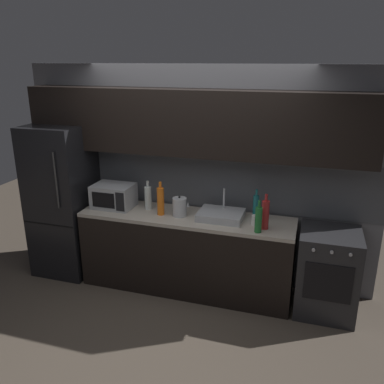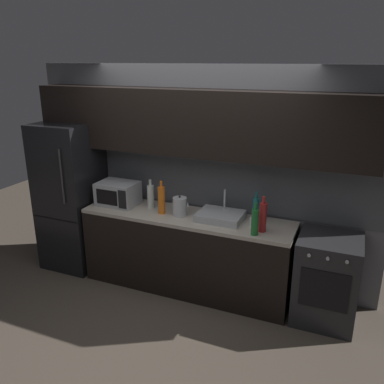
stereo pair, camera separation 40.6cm
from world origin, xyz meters
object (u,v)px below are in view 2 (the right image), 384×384
(wine_bottle_clear, at_px, (151,196))
(mug_white, at_px, (254,223))
(oven_range, at_px, (326,279))
(refrigerator, at_px, (71,196))
(wine_bottle_red, at_px, (263,217))
(wine_bottle_orange, at_px, (161,200))
(kettle, at_px, (180,206))
(wine_bottle_green, at_px, (255,222))
(wine_bottle_teal, at_px, (256,209))
(microwave, at_px, (118,193))

(wine_bottle_clear, height_order, mug_white, wine_bottle_clear)
(oven_range, height_order, wine_bottle_clear, wine_bottle_clear)
(refrigerator, xyz_separation_m, oven_range, (3.10, -0.00, -0.46))
(wine_bottle_red, bearing_deg, wine_bottle_orange, 177.30)
(mug_white, bearing_deg, kettle, 179.56)
(oven_range, relative_size, wine_bottle_red, 2.44)
(oven_range, height_order, wine_bottle_green, wine_bottle_green)
(wine_bottle_red, distance_m, wine_bottle_orange, 1.15)
(wine_bottle_teal, distance_m, mug_white, 0.17)
(kettle, height_order, wine_bottle_red, wine_bottle_red)
(kettle, distance_m, wine_bottle_clear, 0.42)
(microwave, height_order, wine_bottle_clear, wine_bottle_clear)
(wine_bottle_teal, bearing_deg, microwave, -176.61)
(oven_range, xyz_separation_m, kettle, (-1.60, -0.02, 0.55))
(wine_bottle_green, bearing_deg, wine_bottle_clear, 167.91)
(microwave, bearing_deg, wine_bottle_clear, 6.72)
(refrigerator, distance_m, wine_bottle_red, 2.45)
(microwave, distance_m, wine_bottle_teal, 1.64)
(wine_bottle_clear, distance_m, mug_white, 1.26)
(microwave, height_order, wine_bottle_orange, wine_bottle_orange)
(wine_bottle_red, relative_size, wine_bottle_teal, 1.09)
(wine_bottle_red, bearing_deg, wine_bottle_clear, 172.80)
(oven_range, height_order, mug_white, mug_white)
(microwave, xyz_separation_m, wine_bottle_orange, (0.61, -0.07, 0.03))
(wine_bottle_teal, xyz_separation_m, wine_bottle_orange, (-1.03, -0.17, 0.02))
(refrigerator, height_order, wine_bottle_orange, refrigerator)
(refrigerator, xyz_separation_m, wine_bottle_clear, (1.09, 0.07, 0.13))
(microwave, bearing_deg, wine_bottle_teal, 3.39)
(oven_range, relative_size, mug_white, 8.76)
(oven_range, bearing_deg, wine_bottle_green, -163.47)
(microwave, bearing_deg, wine_bottle_orange, -6.36)
(wine_bottle_red, xyz_separation_m, wine_bottle_orange, (-1.15, 0.05, 0.00))
(wine_bottle_orange, bearing_deg, wine_bottle_green, -8.37)
(refrigerator, distance_m, wine_bottle_teal, 2.33)
(wine_bottle_orange, bearing_deg, wine_bottle_red, -2.70)
(refrigerator, xyz_separation_m, mug_white, (2.34, -0.03, 0.04))
(wine_bottle_red, height_order, mug_white, wine_bottle_red)
(refrigerator, relative_size, kettle, 7.92)
(kettle, relative_size, mug_white, 2.25)
(wine_bottle_red, height_order, wine_bottle_green, wine_bottle_red)
(wine_bottle_orange, bearing_deg, wine_bottle_teal, 9.15)
(oven_range, distance_m, mug_white, 0.91)
(refrigerator, distance_m, oven_range, 3.14)
(wine_bottle_teal, bearing_deg, wine_bottle_clear, -177.73)
(wine_bottle_teal, relative_size, wine_bottle_green, 1.02)
(wine_bottle_orange, bearing_deg, oven_range, 1.53)
(oven_range, relative_size, wine_bottle_teal, 2.65)
(refrigerator, bearing_deg, wine_bottle_teal, 2.85)
(refrigerator, relative_size, mug_white, 17.80)
(wine_bottle_red, xyz_separation_m, mug_white, (-0.10, 0.07, -0.10))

